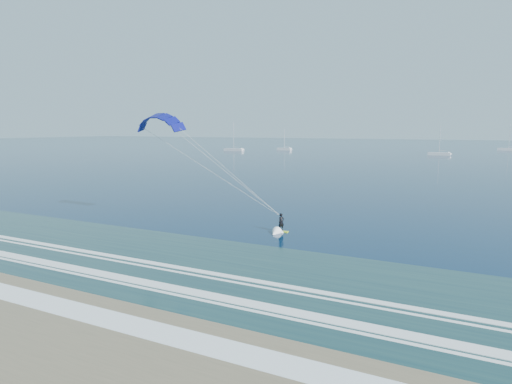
{
  "coord_description": "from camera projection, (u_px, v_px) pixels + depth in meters",
  "views": [
    {
      "loc": [
        24.23,
        -18.88,
        11.13
      ],
      "look_at": [
        2.56,
        22.57,
        4.55
      ],
      "focal_mm": 32.0,
      "sensor_mm": 36.0,
      "label": 1
    }
  ],
  "objects": [
    {
      "name": "sailboat_3",
      "position": [
        509.0,
        149.0,
        226.64
      ],
      "size": [
        9.79,
        2.4,
        13.17
      ],
      "color": "silver",
      "rests_on": "ground"
    },
    {
      "name": "sailboat_1",
      "position": [
        284.0,
        149.0,
        228.84
      ],
      "size": [
        7.25,
        2.4,
        10.16
      ],
      "color": "silver",
      "rests_on": "ground"
    },
    {
      "name": "sailboat_0",
      "position": [
        234.0,
        150.0,
        222.41
      ],
      "size": [
        10.29,
        2.4,
        13.77
      ],
      "color": "silver",
      "rests_on": "ground"
    },
    {
      "name": "ground",
      "position": [
        58.0,
        303.0,
        29.23
      ],
      "size": [
        900.0,
        900.0,
        0.0
      ],
      "primitive_type": "plane",
      "color": "#082646",
      "rests_on": "ground"
    },
    {
      "name": "sailboat_2",
      "position": [
        439.0,
        154.0,
        186.35
      ],
      "size": [
        8.63,
        2.4,
        11.98
      ],
      "color": "silver",
      "rests_on": "ground"
    },
    {
      "name": "kitesurfer_rig",
      "position": [
        213.0,
        162.0,
        50.73
      ],
      "size": [
        19.7,
        4.28,
        13.89
      ],
      "color": "#C6E01A",
      "rests_on": "ground"
    }
  ]
}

